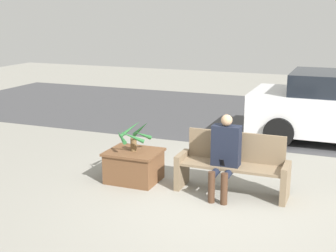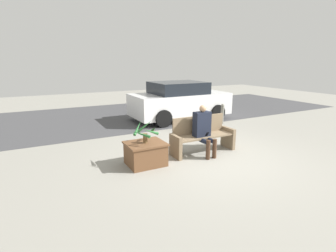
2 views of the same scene
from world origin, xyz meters
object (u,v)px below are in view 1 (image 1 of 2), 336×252
at_px(planter_box, 134,165).
at_px(potted_plant, 133,135).
at_px(bench, 233,165).
at_px(person_seated, 225,152).

height_order(planter_box, potted_plant, potted_plant).
distance_m(bench, person_seated, 0.32).
xyz_separation_m(bench, person_seated, (-0.09, -0.18, 0.25)).
distance_m(planter_box, potted_plant, 0.51).
relative_size(bench, planter_box, 1.99).
distance_m(person_seated, potted_plant, 1.54).
height_order(person_seated, potted_plant, person_seated).
distance_m(person_seated, planter_box, 1.59).
bearing_deg(planter_box, person_seated, -1.93).
distance_m(bench, planter_box, 1.64).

